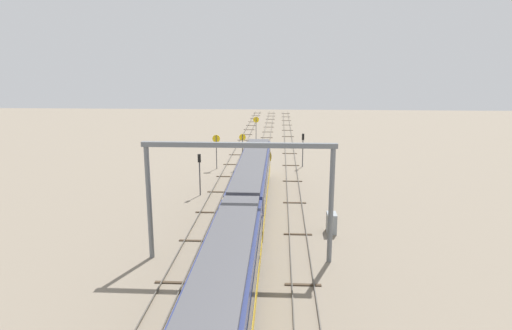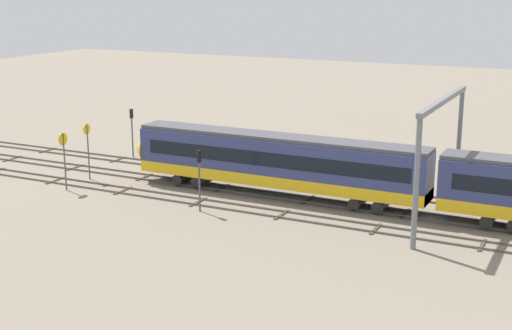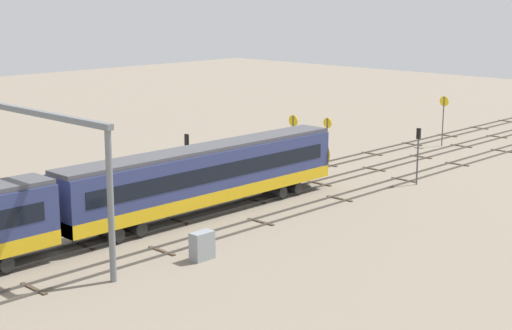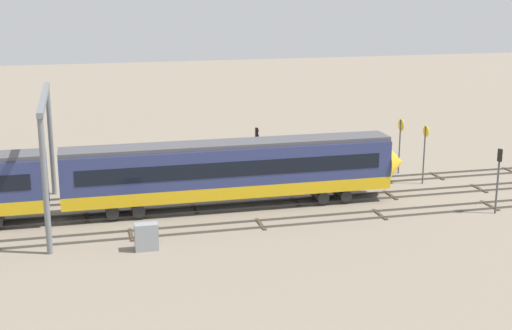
{
  "view_description": "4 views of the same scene",
  "coord_description": "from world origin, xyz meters",
  "px_view_note": "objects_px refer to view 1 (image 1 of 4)",
  "views": [
    {
      "loc": [
        -43.77,
        -2.67,
        13.99
      ],
      "look_at": [
        2.97,
        -0.07,
        3.36
      ],
      "focal_mm": 30.68,
      "sensor_mm": 36.0,
      "label": 1
    },
    {
      "loc": [
        -24.17,
        49.94,
        16.37
      ],
      "look_at": [
        1.04,
        -0.73,
        2.15
      ],
      "focal_mm": 50.64,
      "sensor_mm": 36.0,
      "label": 2
    },
    {
      "loc": [
        -37.61,
        -40.36,
        15.41
      ],
      "look_at": [
        4.4,
        0.46,
        2.66
      ],
      "focal_mm": 55.0,
      "sensor_mm": 36.0,
      "label": 3
    },
    {
      "loc": [
        -11.64,
        -49.71,
        16.21
      ],
      "look_at": [
        0.45,
        -1.13,
        3.42
      ],
      "focal_mm": 50.71,
      "sensor_mm": 36.0,
      "label": 4
    }
  ],
  "objects_px": {
    "speed_sign_far_trackside": "(216,146)",
    "speed_sign_near_foreground": "(256,126)",
    "signal_light_trackside_departure": "(200,169)",
    "speed_sign_mid_trackside": "(242,146)",
    "signal_light_trackside_approach": "(303,145)",
    "relay_cabinet": "(331,223)",
    "overhead_gantry": "(239,177)"
  },
  "relations": [
    {
      "from": "speed_sign_far_trackside",
      "to": "signal_light_trackside_departure",
      "type": "relative_size",
      "value": 1.03
    },
    {
      "from": "overhead_gantry",
      "to": "speed_sign_near_foreground",
      "type": "bearing_deg",
      "value": 1.69
    },
    {
      "from": "speed_sign_near_foreground",
      "to": "speed_sign_mid_trackside",
      "type": "bearing_deg",
      "value": 177.16
    },
    {
      "from": "speed_sign_mid_trackside",
      "to": "speed_sign_far_trackside",
      "type": "relative_size",
      "value": 1.02
    },
    {
      "from": "signal_light_trackside_departure",
      "to": "relay_cabinet",
      "type": "bearing_deg",
      "value": -128.0
    },
    {
      "from": "speed_sign_near_foreground",
      "to": "relay_cabinet",
      "type": "distance_m",
      "value": 42.44
    },
    {
      "from": "speed_sign_mid_trackside",
      "to": "signal_light_trackside_departure",
      "type": "distance_m",
      "value": 13.67
    },
    {
      "from": "speed_sign_near_foreground",
      "to": "signal_light_trackside_departure",
      "type": "relative_size",
      "value": 1.12
    },
    {
      "from": "speed_sign_mid_trackside",
      "to": "speed_sign_near_foreground",
      "type": "bearing_deg",
      "value": -2.84
    },
    {
      "from": "overhead_gantry",
      "to": "speed_sign_mid_trackside",
      "type": "height_order",
      "value": "overhead_gantry"
    },
    {
      "from": "overhead_gantry",
      "to": "signal_light_trackside_approach",
      "type": "bearing_deg",
      "value": -11.2
    },
    {
      "from": "speed_sign_mid_trackside",
      "to": "signal_light_trackside_departure",
      "type": "relative_size",
      "value": 1.05
    },
    {
      "from": "relay_cabinet",
      "to": "signal_light_trackside_departure",
      "type": "bearing_deg",
      "value": 52.0
    },
    {
      "from": "signal_light_trackside_departure",
      "to": "relay_cabinet",
      "type": "height_order",
      "value": "signal_light_trackside_departure"
    },
    {
      "from": "overhead_gantry",
      "to": "signal_light_trackside_departure",
      "type": "height_order",
      "value": "overhead_gantry"
    },
    {
      "from": "speed_sign_mid_trackside",
      "to": "speed_sign_far_trackside",
      "type": "distance_m",
      "value": 3.61
    },
    {
      "from": "speed_sign_far_trackside",
      "to": "speed_sign_near_foreground",
      "type": "bearing_deg",
      "value": -13.63
    },
    {
      "from": "speed_sign_near_foreground",
      "to": "signal_light_trackside_approach",
      "type": "height_order",
      "value": "speed_sign_near_foreground"
    },
    {
      "from": "speed_sign_near_foreground",
      "to": "speed_sign_far_trackside",
      "type": "height_order",
      "value": "speed_sign_near_foreground"
    },
    {
      "from": "speed_sign_near_foreground",
      "to": "speed_sign_mid_trackside",
      "type": "height_order",
      "value": "speed_sign_near_foreground"
    },
    {
      "from": "signal_light_trackside_departure",
      "to": "relay_cabinet",
      "type": "xyz_separation_m",
      "value": [
        -10.35,
        -13.25,
        -2.18
      ]
    },
    {
      "from": "speed_sign_near_foreground",
      "to": "speed_sign_far_trackside",
      "type": "distance_m",
      "value": 18.93
    },
    {
      "from": "speed_sign_far_trackside",
      "to": "signal_light_trackside_departure",
      "type": "xyz_separation_m",
      "value": [
        -12.69,
        0.01,
        -0.18
      ]
    },
    {
      "from": "signal_light_trackside_departure",
      "to": "speed_sign_mid_trackside",
      "type": "bearing_deg",
      "value": -15.19
    },
    {
      "from": "overhead_gantry",
      "to": "speed_sign_near_foreground",
      "type": "relative_size",
      "value": 2.65
    },
    {
      "from": "overhead_gantry",
      "to": "speed_sign_mid_trackside",
      "type": "relative_size",
      "value": 2.83
    },
    {
      "from": "speed_sign_far_trackside",
      "to": "signal_light_trackside_approach",
      "type": "relative_size",
      "value": 1.01
    },
    {
      "from": "overhead_gantry",
      "to": "signal_light_trackside_approach",
      "type": "relative_size",
      "value": 2.9
    },
    {
      "from": "speed_sign_mid_trackside",
      "to": "signal_light_trackside_approach",
      "type": "xyz_separation_m",
      "value": [
        1.5,
        -8.4,
        -0.07
      ]
    },
    {
      "from": "speed_sign_near_foreground",
      "to": "signal_light_trackside_departure",
      "type": "height_order",
      "value": "speed_sign_near_foreground"
    },
    {
      "from": "speed_sign_far_trackside",
      "to": "signal_light_trackside_departure",
      "type": "bearing_deg",
      "value": 179.96
    },
    {
      "from": "signal_light_trackside_departure",
      "to": "overhead_gantry",
      "type": "bearing_deg",
      "value": -160.07
    }
  ]
}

